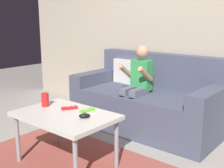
# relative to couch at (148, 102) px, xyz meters

# --- Properties ---
(wall_back) EXTENTS (5.09, 0.05, 2.50)m
(wall_back) POSITION_rel_couch_xyz_m (0.11, 0.39, 0.95)
(wall_back) COLOR #B2A38E
(wall_back) RESTS_ON ground
(couch) EXTENTS (1.66, 0.80, 0.83)m
(couch) POSITION_rel_couch_xyz_m (0.00, 0.00, 0.00)
(couch) COLOR #474C60
(couch) RESTS_ON ground
(person_seated_on_couch) EXTENTS (0.31, 0.37, 0.95)m
(person_seated_on_couch) POSITION_rel_couch_xyz_m (-0.03, -0.18, 0.25)
(person_seated_on_couch) COLOR slate
(person_seated_on_couch) RESTS_ON ground
(coffee_table) EXTENTS (0.83, 0.57, 0.46)m
(coffee_table) POSITION_rel_couch_xyz_m (-0.04, -1.20, 0.12)
(coffee_table) COLOR beige
(coffee_table) RESTS_ON ground
(area_rug) EXTENTS (1.71, 1.10, 0.01)m
(area_rug) POSITION_rel_couch_xyz_m (-0.04, -1.20, -0.29)
(area_rug) COLOR #9E4C42
(area_rug) RESTS_ON ground
(game_remote_red_near_edge) EXTENTS (0.10, 0.14, 0.03)m
(game_remote_red_near_edge) POSITION_rel_couch_xyz_m (-0.10, -1.10, 0.17)
(game_remote_red_near_edge) COLOR red
(game_remote_red_near_edge) RESTS_ON coffee_table
(nunchuk_black) EXTENTS (0.09, 0.10, 0.05)m
(nunchuk_black) POSITION_rel_couch_xyz_m (0.17, -1.18, 0.18)
(nunchuk_black) COLOR black
(nunchuk_black) RESTS_ON coffee_table
(game_remote_lime_far_corner) EXTENTS (0.06, 0.14, 0.03)m
(game_remote_lime_far_corner) POSITION_rel_couch_xyz_m (0.07, -1.05, 0.17)
(game_remote_lime_far_corner) COLOR #72C638
(game_remote_lime_far_corner) RESTS_ON coffee_table
(soda_can) EXTENTS (0.07, 0.07, 0.12)m
(soda_can) POSITION_rel_couch_xyz_m (-0.33, -1.18, 0.22)
(soda_can) COLOR red
(soda_can) RESTS_ON coffee_table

